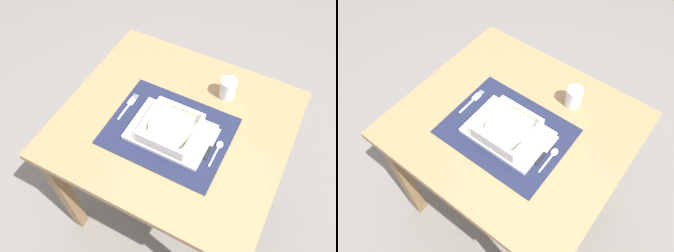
# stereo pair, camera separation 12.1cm
# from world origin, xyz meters

# --- Properties ---
(ground_plane) EXTENTS (6.00, 6.00, 0.00)m
(ground_plane) POSITION_xyz_m (0.00, 0.00, 0.00)
(ground_plane) COLOR slate
(dining_table) EXTENTS (0.84, 0.76, 0.72)m
(dining_table) POSITION_xyz_m (0.00, 0.00, 0.61)
(dining_table) COLOR #936D47
(dining_table) RESTS_ON ground
(placemat) EXTENTS (0.44, 0.34, 0.00)m
(placemat) POSITION_xyz_m (-0.00, -0.05, 0.72)
(placemat) COLOR #191E38
(placemat) RESTS_ON dining_table
(serving_plate) EXTENTS (0.29, 0.20, 0.02)m
(serving_plate) POSITION_xyz_m (0.01, -0.05, 0.73)
(serving_plate) COLOR white
(serving_plate) RESTS_ON placemat
(porridge_bowl) EXTENTS (0.18, 0.18, 0.06)m
(porridge_bowl) POSITION_xyz_m (0.01, -0.06, 0.76)
(porridge_bowl) COLOR white
(porridge_bowl) RESTS_ON serving_plate
(fork) EXTENTS (0.02, 0.14, 0.00)m
(fork) POSITION_xyz_m (-0.19, -0.01, 0.72)
(fork) COLOR silver
(fork) RESTS_ON placemat
(spoon) EXTENTS (0.02, 0.11, 0.01)m
(spoon) POSITION_xyz_m (0.19, -0.03, 0.73)
(spoon) COLOR silver
(spoon) RESTS_ON placemat
(butter_knife) EXTENTS (0.01, 0.14, 0.01)m
(butter_knife) POSITION_xyz_m (0.16, -0.04, 0.73)
(butter_knife) COLOR black
(butter_knife) RESTS_ON placemat
(drinking_glass) EXTENTS (0.06, 0.06, 0.08)m
(drinking_glass) POSITION_xyz_m (0.12, 0.21, 0.76)
(drinking_glass) COLOR white
(drinking_glass) RESTS_ON dining_table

